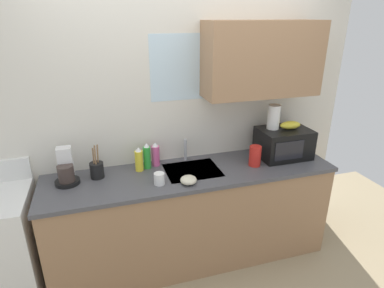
# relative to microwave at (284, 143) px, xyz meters

# --- Properties ---
(kitchen_wall_assembly) EXTENTS (3.24, 0.42, 2.50)m
(kitchen_wall_assembly) POSITION_rel_microwave_xyz_m (-0.77, 0.26, 0.32)
(kitchen_wall_assembly) COLOR silver
(kitchen_wall_assembly) RESTS_ON ground
(counter_unit) EXTENTS (2.47, 0.63, 0.90)m
(counter_unit) POSITION_rel_microwave_xyz_m (-0.90, -0.05, -0.58)
(counter_unit) COLOR #9E7551
(counter_unit) RESTS_ON ground
(sink_faucet) EXTENTS (0.03, 0.03, 0.20)m
(sink_faucet) POSITION_rel_microwave_xyz_m (-0.89, 0.19, -0.03)
(sink_faucet) COLOR #B2B5BA
(sink_faucet) RESTS_ON counter_unit
(microwave) EXTENTS (0.46, 0.35, 0.27)m
(microwave) POSITION_rel_microwave_xyz_m (0.00, 0.00, 0.00)
(microwave) COLOR black
(microwave) RESTS_ON counter_unit
(banana_bunch) EXTENTS (0.20, 0.11, 0.07)m
(banana_bunch) POSITION_rel_microwave_xyz_m (0.05, 0.00, 0.17)
(banana_bunch) COLOR gold
(banana_bunch) RESTS_ON microwave
(paper_towel_roll) EXTENTS (0.11, 0.11, 0.22)m
(paper_towel_roll) POSITION_rel_microwave_xyz_m (-0.10, 0.05, 0.24)
(paper_towel_roll) COLOR white
(paper_towel_roll) RESTS_ON microwave
(coffee_maker) EXTENTS (0.19, 0.21, 0.28)m
(coffee_maker) POSITION_rel_microwave_xyz_m (-1.90, 0.06, -0.03)
(coffee_maker) COLOR black
(coffee_maker) RESTS_ON counter_unit
(dish_soap_bottle_pink) EXTENTS (0.07, 0.07, 0.21)m
(dish_soap_bottle_pink) POSITION_rel_microwave_xyz_m (-1.17, 0.16, -0.03)
(dish_soap_bottle_pink) COLOR #E55999
(dish_soap_bottle_pink) RESTS_ON counter_unit
(dish_soap_bottle_green) EXTENTS (0.06, 0.06, 0.23)m
(dish_soap_bottle_green) POSITION_rel_microwave_xyz_m (-1.25, 0.13, -0.03)
(dish_soap_bottle_green) COLOR green
(dish_soap_bottle_green) RESTS_ON counter_unit
(dish_soap_bottle_yellow) EXTENTS (0.07, 0.07, 0.21)m
(dish_soap_bottle_yellow) POSITION_rel_microwave_xyz_m (-1.33, 0.10, -0.03)
(dish_soap_bottle_yellow) COLOR yellow
(dish_soap_bottle_yellow) RESTS_ON counter_unit
(cereal_canister) EXTENTS (0.10, 0.10, 0.18)m
(cereal_canister) POSITION_rel_microwave_xyz_m (-0.34, -0.10, -0.04)
(cereal_canister) COLOR red
(cereal_canister) RESTS_ON counter_unit
(mug_white) EXTENTS (0.08, 0.08, 0.09)m
(mug_white) POSITION_rel_microwave_xyz_m (-1.21, -0.19, -0.09)
(mug_white) COLOR white
(mug_white) RESTS_ON counter_unit
(utensil_crock) EXTENTS (0.11, 0.11, 0.29)m
(utensil_crock) POSITION_rel_microwave_xyz_m (-1.67, 0.07, -0.06)
(utensil_crock) COLOR black
(utensil_crock) RESTS_ON counter_unit
(small_bowl) EXTENTS (0.13, 0.13, 0.06)m
(small_bowl) POSITION_rel_microwave_xyz_m (-0.99, -0.25, -0.10)
(small_bowl) COLOR beige
(small_bowl) RESTS_ON counter_unit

